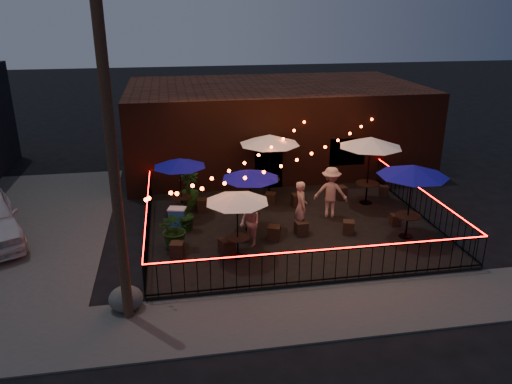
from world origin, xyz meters
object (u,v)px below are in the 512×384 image
(cafe_table_3, at_px, (270,140))
(cafe_table_5, at_px, (371,143))
(utility_pole, at_px, (114,170))
(boulder, at_px, (126,299))
(cafe_table_4, at_px, (413,171))
(cafe_table_2, at_px, (250,175))
(cooler, at_px, (177,218))
(cafe_table_0, at_px, (237,198))
(cafe_table_1, at_px, (180,163))

(cafe_table_3, bearing_deg, cafe_table_5, -17.94)
(utility_pole, height_order, boulder, utility_pole)
(cafe_table_3, relative_size, cafe_table_4, 1.03)
(cafe_table_2, distance_m, cafe_table_5, 5.26)
(cafe_table_2, relative_size, cafe_table_4, 0.76)
(cafe_table_4, height_order, cooler, cafe_table_4)
(cooler, bearing_deg, cafe_table_0, -38.21)
(cafe_table_0, xyz_separation_m, boulder, (-3.28, -2.20, -1.79))
(boulder, bearing_deg, cafe_table_5, 33.17)
(cafe_table_5, height_order, boulder, cafe_table_5)
(cafe_table_0, relative_size, cafe_table_2, 1.04)
(utility_pole, relative_size, cooler, 10.02)
(utility_pole, bearing_deg, cafe_table_0, 38.31)
(utility_pole, xyz_separation_m, cafe_table_2, (3.94, 4.50, -1.82))
(cafe_table_3, xyz_separation_m, boulder, (-5.25, -7.07, -2.24))
(utility_pole, bearing_deg, cafe_table_2, 48.82)
(cafe_table_2, bearing_deg, cafe_table_5, 18.85)
(cafe_table_1, bearing_deg, cafe_table_2, -38.95)
(utility_pole, relative_size, cafe_table_1, 3.08)
(cooler, bearing_deg, utility_pole, -90.43)
(cafe_table_1, height_order, cafe_table_4, cafe_table_4)
(utility_pole, relative_size, cafe_table_3, 2.49)
(cafe_table_2, height_order, cafe_table_4, cafe_table_4)
(cafe_table_3, xyz_separation_m, cafe_table_5, (3.72, -1.20, 0.04))
(cafe_table_5, height_order, cooler, cafe_table_5)
(cafe_table_3, distance_m, cooler, 4.93)
(utility_pole, distance_m, boulder, 3.66)
(cafe_table_4, xyz_separation_m, boulder, (-9.14, -2.65, -2.16))
(cafe_table_3, height_order, cafe_table_5, cafe_table_5)
(cafe_table_1, relative_size, cafe_table_2, 1.10)
(cafe_table_2, height_order, cooler, cafe_table_2)
(cafe_table_0, distance_m, cafe_table_2, 2.10)
(cafe_table_3, height_order, cooler, cafe_table_3)
(cafe_table_0, xyz_separation_m, cafe_table_1, (-1.61, 3.86, 0.00))
(cafe_table_5, relative_size, cooler, 3.40)
(utility_pole, height_order, cooler, utility_pole)
(cafe_table_1, distance_m, cafe_table_2, 3.01)
(cafe_table_1, bearing_deg, boulder, -105.43)
(cafe_table_4, bearing_deg, cafe_table_5, 92.99)
(utility_pole, relative_size, cafe_table_5, 2.95)
(cafe_table_0, relative_size, cafe_table_4, 0.79)
(utility_pole, relative_size, cafe_table_4, 2.58)
(utility_pole, distance_m, cooler, 6.21)
(cooler, bearing_deg, cafe_table_2, 4.82)
(cafe_table_4, bearing_deg, cafe_table_0, -175.63)
(utility_pole, bearing_deg, cafe_table_4, 18.20)
(cafe_table_3, bearing_deg, cafe_table_4, -48.66)
(cooler, bearing_deg, cafe_table_1, 97.41)
(cafe_table_1, relative_size, cooler, 3.26)
(utility_pole, xyz_separation_m, boulder, (-0.07, 0.33, -3.65))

